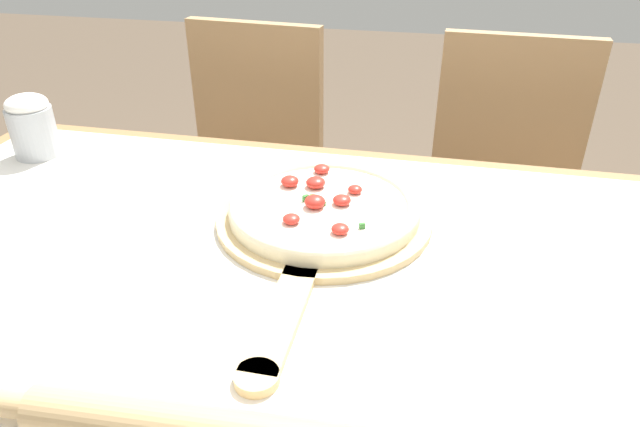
% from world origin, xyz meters
% --- Properties ---
extents(dining_table, '(1.49, 0.86, 0.76)m').
position_xyz_m(dining_table, '(0.00, 0.00, 0.65)').
color(dining_table, olive).
rests_on(dining_table, ground_plane).
extents(towel_cloth, '(1.41, 0.78, 0.00)m').
position_xyz_m(towel_cloth, '(0.00, 0.00, 0.76)').
color(towel_cloth, silver).
rests_on(towel_cloth, dining_table).
extents(pizza_peel, '(0.34, 0.53, 0.01)m').
position_xyz_m(pizza_peel, '(-0.00, 0.11, 0.77)').
color(pizza_peel, tan).
rests_on(pizza_peel, towel_cloth).
extents(pizza, '(0.29, 0.29, 0.04)m').
position_xyz_m(pizza, '(-0.00, 0.14, 0.79)').
color(pizza, beige).
rests_on(pizza, pizza_peel).
extents(chair_left, '(0.44, 0.44, 0.91)m').
position_xyz_m(chair_left, '(-0.35, 0.76, 0.53)').
color(chair_left, tan).
rests_on(chair_left, ground_plane).
extents(chair_right, '(0.42, 0.42, 0.91)m').
position_xyz_m(chair_right, '(0.34, 0.76, 0.53)').
color(chair_right, tan).
rests_on(chair_right, ground_plane).
extents(flour_cup, '(0.08, 0.08, 0.12)m').
position_xyz_m(flour_cup, '(-0.60, 0.27, 0.82)').
color(flour_cup, '#B2B7BC').
rests_on(flour_cup, towel_cloth).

